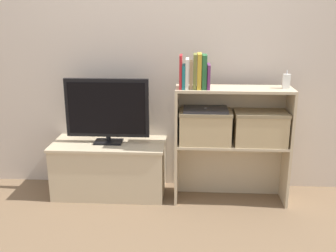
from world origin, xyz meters
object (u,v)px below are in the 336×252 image
(tv_stand, at_px, (110,168))
(book_teal, at_px, (184,77))
(book_ivory, at_px, (187,74))
(book_crimson, at_px, (181,72))
(book_forest, at_px, (204,72))
(book_mustard, at_px, (199,71))
(book_olive, at_px, (195,71))
(laptop, at_px, (206,110))
(book_plum, at_px, (208,76))
(baby_monitor, at_px, (286,81))
(tv, at_px, (107,109))
(storage_basket_right, at_px, (260,127))
(storage_basket_left, at_px, (205,126))
(book_tan, at_px, (191,75))

(tv_stand, relative_size, book_teal, 5.31)
(book_ivory, bearing_deg, book_crimson, -180.00)
(book_forest, bearing_deg, book_mustard, 180.00)
(tv_stand, bearing_deg, book_teal, -9.36)
(book_olive, bearing_deg, laptop, 10.07)
(book_teal, height_order, book_plum, book_plum)
(tv_stand, height_order, laptop, laptop)
(book_olive, xyz_separation_m, baby_monitor, (0.67, 0.03, -0.07))
(baby_monitor, bearing_deg, laptop, -178.53)
(tv, relative_size, book_plum, 3.70)
(book_olive, bearing_deg, book_crimson, 180.00)
(tv_stand, height_order, tv, tv)
(book_teal, height_order, book_mustard, book_mustard)
(book_plum, height_order, storage_basket_right, book_plum)
(tv, relative_size, baby_monitor, 4.88)
(tv, distance_m, book_forest, 0.82)
(storage_basket_right, bearing_deg, storage_basket_left, 180.00)
(book_olive, distance_m, book_forest, 0.07)
(book_teal, relative_size, book_tan, 0.85)
(tv, xyz_separation_m, storage_basket_right, (1.18, -0.08, -0.10))
(book_plum, height_order, laptop, book_plum)
(book_ivory, height_order, book_plum, book_ivory)
(tv, height_order, baby_monitor, baby_monitor)
(tv_stand, bearing_deg, storage_basket_right, -4.05)
(book_olive, distance_m, storage_basket_left, 0.43)
(book_ivory, bearing_deg, tv_stand, 171.01)
(book_olive, distance_m, baby_monitor, 0.67)
(book_crimson, relative_size, book_ivory, 1.12)
(book_mustard, bearing_deg, book_crimson, 180.00)
(book_crimson, distance_m, book_tan, 0.08)
(book_ivory, relative_size, book_forest, 0.88)
(book_ivory, height_order, book_forest, book_forest)
(storage_basket_left, bearing_deg, tv, 173.89)
(tv_stand, height_order, book_tan, book_tan)
(baby_monitor, distance_m, laptop, 0.62)
(book_crimson, bearing_deg, tv_stand, 170.29)
(book_mustard, xyz_separation_m, storage_basket_left, (0.05, 0.02, -0.42))
(tv_stand, xyz_separation_m, book_tan, (0.65, -0.10, 0.79))
(baby_monitor, relative_size, storage_basket_right, 0.34)
(book_ivory, bearing_deg, book_forest, -0.00)
(baby_monitor, height_order, storage_basket_left, baby_monitor)
(book_plum, bearing_deg, book_olive, 180.00)
(book_tan, distance_m, laptop, 0.29)
(book_tan, bearing_deg, book_plum, 0.00)
(book_ivory, xyz_separation_m, storage_basket_right, (0.56, 0.02, -0.40))
(book_ivory, distance_m, book_plum, 0.16)
(book_crimson, relative_size, book_teal, 1.41)
(book_teal, distance_m, baby_monitor, 0.75)
(book_plum, bearing_deg, tv_stand, 172.78)
(book_forest, xyz_separation_m, storage_basket_left, (0.02, 0.02, -0.41))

